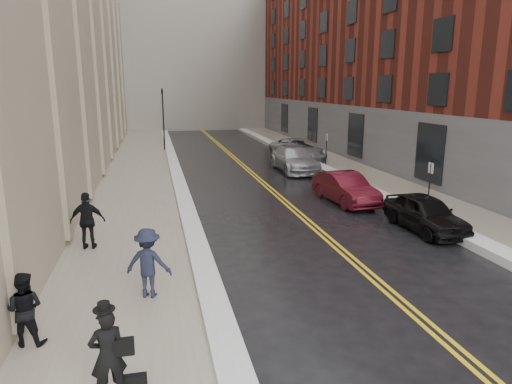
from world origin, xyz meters
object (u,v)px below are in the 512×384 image
pedestrian_b (148,263)px  car_black (425,213)px  car_maroon (345,188)px  pedestrian_c (88,221)px  car_silver_near (294,159)px  car_silver_far (297,150)px  pedestrian_a (24,309)px  pedestrian_main (108,355)px

pedestrian_b → car_black: bearing=-141.5°
car_maroon → pedestrian_c: pedestrian_c is taller
car_silver_near → pedestrian_c: bearing=-130.9°
car_black → pedestrian_c: pedestrian_c is taller
car_maroon → car_silver_far: car_silver_far is taller
pedestrian_a → car_silver_far: bearing=-110.2°
car_maroon → pedestrian_main: 15.54m
pedestrian_main → pedestrian_c: bearing=-94.5°
pedestrian_c → car_black: bearing=-174.4°
car_silver_near → pedestrian_main: (-9.69, -20.63, 0.20)m
car_silver_near → pedestrian_a: pedestrian_a is taller
pedestrian_a → pedestrian_c: (0.52, 5.73, 0.16)m
car_silver_near → car_silver_far: size_ratio=0.93×
car_maroon → pedestrian_c: 11.72m
pedestrian_main → pedestrian_b: bearing=-113.3°
car_black → pedestrian_c: (-12.12, 0.27, 0.41)m
car_black → car_silver_far: size_ratio=0.70×
car_silver_far → pedestrian_c: pedestrian_c is taller
car_black → pedestrian_c: size_ratio=2.13×
pedestrian_a → pedestrian_main: bearing=140.0°
car_maroon → car_silver_far: size_ratio=0.75×
car_silver_far → pedestrian_c: bearing=-132.6°
car_maroon → pedestrian_main: bearing=-133.1°
car_silver_far → pedestrian_a: size_ratio=3.68×
pedestrian_b → car_silver_far: bearing=-98.7°
car_maroon → car_silver_near: bearing=84.3°
pedestrian_main → pedestrian_c: (-1.30, 7.90, 0.11)m
car_silver_far → car_black: bearing=-97.1°
car_silver_far → pedestrian_main: bearing=-120.3°
car_maroon → pedestrian_c: size_ratio=2.29×
car_maroon → car_silver_near: size_ratio=0.80×
car_silver_near → pedestrian_c: size_ratio=2.86×
car_maroon → pedestrian_a: pedestrian_a is taller
car_silver_far → pedestrian_b: 23.25m
pedestrian_c → pedestrian_b: bearing=122.6°
car_silver_near → pedestrian_c: 16.82m
car_maroon → pedestrian_b: size_ratio=2.41×
car_silver_near → car_silver_far: bearing=69.3°
car_black → car_maroon: car_maroon is taller
pedestrian_b → car_maroon: bearing=-118.7°
pedestrian_b → pedestrian_c: (-1.94, 4.02, 0.05)m
pedestrian_c → car_silver_far: bearing=-119.9°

